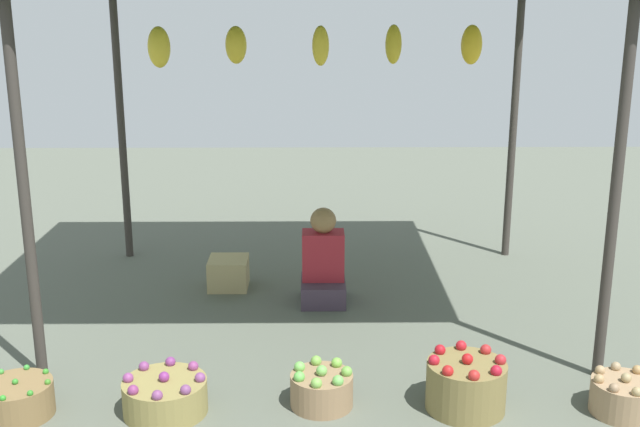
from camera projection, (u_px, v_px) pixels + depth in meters
ground_plane at (319, 304)px, 6.34m from camera, size 14.00×14.00×0.00m
market_stall_structure at (318, 13)px, 5.76m from camera, size 3.94×2.83×2.45m
vendor_person at (323, 266)px, 6.35m from camera, size 0.36×0.44×0.78m
basket_green_chilies at (17, 399)px, 4.62m from camera, size 0.43×0.43×0.24m
basket_purple_onions at (165, 396)px, 4.65m from camera, size 0.50×0.50×0.26m
basket_green_apples at (322, 389)px, 4.73m from camera, size 0.38×0.38×0.26m
basket_red_apples at (466, 385)px, 4.68m from camera, size 0.48×0.48×0.36m
basket_potatoes at (624, 396)px, 4.64m from camera, size 0.39×0.39×0.26m
wooden_crate_near_vendor at (229, 273)px, 6.68m from camera, size 0.33×0.35×0.26m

